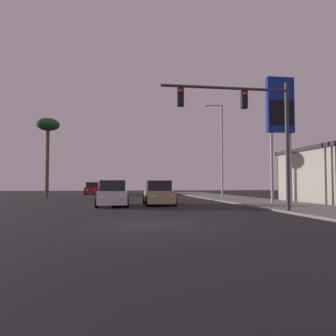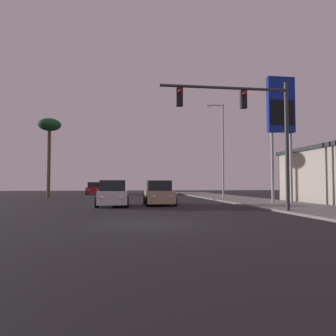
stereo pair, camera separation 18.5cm
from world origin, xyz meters
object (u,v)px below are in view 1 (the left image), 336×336
at_px(car_silver, 115,189).
at_px(car_red, 93,189).
at_px(gas_station_sign, 280,112).
at_px(car_white, 112,194).
at_px(car_tan, 159,194).
at_px(car_grey, 161,189).
at_px(palm_tree_mid, 48,129).
at_px(traffic_light_mast, 253,119).
at_px(street_lamp, 221,145).

relative_size(car_silver, car_red, 1.00).
relative_size(car_red, gas_station_sign, 0.48).
distance_m(car_white, car_tan, 3.23).
relative_size(car_grey, palm_tree_mid, 0.52).
height_order(car_silver, car_grey, same).
relative_size(car_red, traffic_light_mast, 0.66).
distance_m(gas_station_sign, palm_tree_mid, 23.64).
bearing_deg(traffic_light_mast, car_red, 108.62).
bearing_deg(car_red, car_white, 98.35).
height_order(car_white, car_red, same).
xyz_separation_m(car_grey, car_red, (-9.45, 0.07, 0.00)).
bearing_deg(traffic_light_mast, car_white, 138.46).
relative_size(car_tan, palm_tree_mid, 0.51).
distance_m(car_silver, car_grey, 6.46).
distance_m(car_silver, street_lamp, 18.75).
xyz_separation_m(car_white, traffic_light_mast, (7.04, -6.24, 3.93)).
bearing_deg(car_silver, car_white, 91.29).
xyz_separation_m(car_red, gas_station_sign, (15.06, -24.07, 5.86)).
bearing_deg(gas_station_sign, car_red, 122.04).
bearing_deg(car_tan, car_white, 15.15).
height_order(car_silver, car_tan, same).
bearing_deg(car_grey, car_silver, 3.63).
xyz_separation_m(car_grey, palm_tree_mid, (-13.35, -9.90, 6.54)).
relative_size(car_white, traffic_light_mast, 0.65).
bearing_deg(traffic_light_mast, car_tan, 119.08).
relative_size(car_white, car_tan, 1.00).
distance_m(car_red, palm_tree_mid, 12.55).
xyz_separation_m(car_tan, gas_station_sign, (8.72, -0.67, 5.86)).
relative_size(car_grey, car_red, 1.00).
bearing_deg(car_white, palm_tree_mid, -63.95).
xyz_separation_m(car_red, traffic_light_mast, (10.25, -30.43, 3.93)).
relative_size(car_silver, palm_tree_mid, 0.51).
height_order(car_red, gas_station_sign, gas_station_sign).
bearing_deg(car_grey, car_white, 73.30).
bearing_deg(car_red, palm_tree_mid, 69.41).
bearing_deg(car_tan, street_lamp, -131.39).
height_order(car_grey, car_red, same).
relative_size(car_red, palm_tree_mid, 0.51).
distance_m(car_tan, traffic_light_mast, 8.95).
bearing_deg(gas_station_sign, car_white, -179.38).
xyz_separation_m(car_white, car_grey, (6.24, 24.13, 0.00)).
xyz_separation_m(car_silver, car_red, (-3.02, 0.73, 0.00)).
bearing_deg(palm_tree_mid, street_lamp, -18.99).
bearing_deg(car_silver, car_tan, 99.15).
bearing_deg(car_white, street_lamp, -140.69).
distance_m(car_silver, car_red, 3.11).
bearing_deg(street_lamp, car_tan, -132.30).
distance_m(car_white, gas_station_sign, 13.22).
xyz_separation_m(traffic_light_mast, street_lamp, (2.95, 14.57, 0.43)).
xyz_separation_m(car_grey, traffic_light_mast, (0.80, -30.36, 3.93)).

